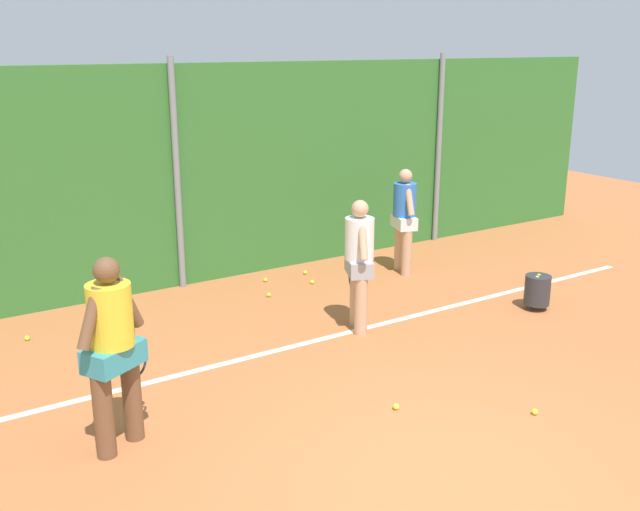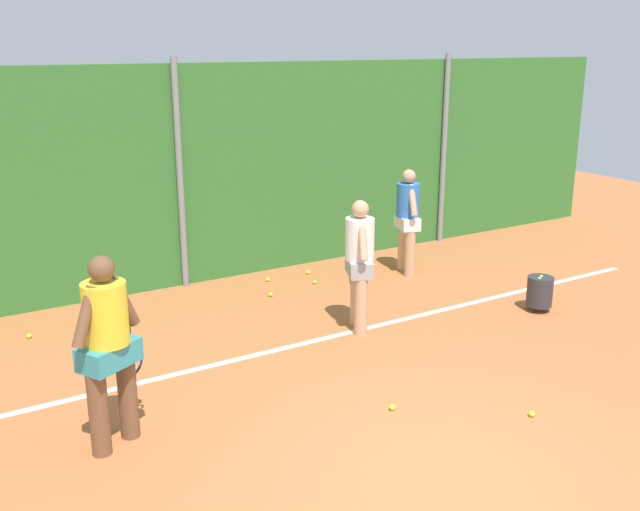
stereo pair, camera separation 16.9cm
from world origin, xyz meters
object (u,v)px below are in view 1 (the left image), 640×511
Objects in this scene: player_foreground_near at (113,344)px; tennis_ball_7 at (265,280)px; player_midcourt at (359,258)px; tennis_ball_3 at (312,282)px; tennis_ball_0 at (535,412)px; tennis_ball_5 at (269,295)px; tennis_ball_8 at (27,338)px; tennis_ball_6 at (396,407)px; ball_hopper at (537,290)px; player_backcourt_far at (404,215)px; tennis_ball_4 at (305,272)px.

tennis_ball_7 is at bearing 18.00° from player_foreground_near.
player_midcourt is 26.38× the size of tennis_ball_3.
tennis_ball_0 is 4.62m from tennis_ball_5.
tennis_ball_0 is at bearing -50.34° from tennis_ball_8.
player_foreground_near reaches higher than tennis_ball_6.
ball_hopper is 7.78× the size of tennis_ball_5.
player_backcourt_far is 25.95× the size of tennis_ball_0.
tennis_ball_6 is (-0.54, -3.74, 0.00)m from tennis_ball_5.
player_midcourt is at bearing -9.53° from player_foreground_near.
tennis_ball_6 is (-0.94, -2.01, -0.94)m from player_midcourt.
player_foreground_near is 28.17× the size of tennis_ball_4.
player_backcourt_far reaches higher than ball_hopper.
tennis_ball_0 is 5.24m from tennis_ball_7.
tennis_ball_7 is (0.29, 0.65, 0.00)m from tennis_ball_5.
tennis_ball_5 is (-2.45, 0.11, -0.93)m from player_backcourt_far.
tennis_ball_3 is 0.75m from tennis_ball_7.
tennis_ball_5 is at bearing 97.27° from tennis_ball_0.
tennis_ball_3 is at bearing 128.35° from ball_hopper.
tennis_ball_8 is (-0.23, 3.12, -1.01)m from player_foreground_near.
player_foreground_near is at bearing -176.09° from ball_hopper.
tennis_ball_6 is 1.00× the size of tennis_ball_8.
tennis_ball_5 and tennis_ball_6 have the same top height.
tennis_ball_6 is (-1.40, -3.90, 0.00)m from tennis_ball_3.
player_foreground_near is at bearing 162.47° from tennis_ball_6.
player_backcourt_far is 2.53m from ball_hopper.
tennis_ball_0 is at bearing -93.33° from tennis_ball_3.
tennis_ball_6 and tennis_ball_8 have the same top height.
ball_hopper is at bearing 41.37° from tennis_ball_0.
tennis_ball_3 is at bearing -0.62° from tennis_ball_8.
ball_hopper is at bearing -58.38° from tennis_ball_4.
tennis_ball_0 is 1.00× the size of tennis_ball_8.
tennis_ball_7 is (0.83, 4.38, 0.00)m from tennis_ball_6.
ball_hopper reaches higher than tennis_ball_8.
player_backcourt_far reaches higher than tennis_ball_7.
tennis_ball_3 is at bearing 10.93° from player_midcourt.
tennis_ball_4 is at bearing 9.80° from player_midcourt.
tennis_ball_0 and tennis_ball_3 have the same top height.
tennis_ball_4 is (-1.42, 0.75, -0.93)m from player_backcourt_far.
tennis_ball_0 and tennis_ball_7 have the same top height.
ball_hopper reaches higher than tennis_ball_6.
tennis_ball_3 is 1.00× the size of tennis_ball_5.
tennis_ball_7 is (-2.67, 3.14, -0.26)m from ball_hopper.
ball_hopper is 7.78× the size of tennis_ball_4.
player_midcourt is 2.41m from tennis_ball_6.
tennis_ball_0 is 5.24m from tennis_ball_4.
ball_hopper is 6.90m from tennis_ball_8.
player_midcourt is 26.38× the size of tennis_ball_8.
player_foreground_near is 28.17× the size of tennis_ball_7.
tennis_ball_0 is at bearing -94.85° from tennis_ball_4.
player_midcourt is at bearing 64.87° from tennis_ball_6.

